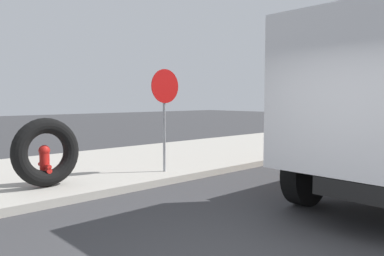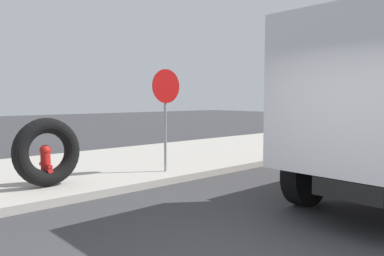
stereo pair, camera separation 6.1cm
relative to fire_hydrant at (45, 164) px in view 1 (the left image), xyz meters
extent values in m
cube|color=#ADA89E|center=(-0.04, 1.44, -0.49)|extent=(36.00, 5.00, 0.15)
cylinder|color=red|center=(0.00, 0.01, -0.11)|extent=(0.18, 0.18, 0.62)
sphere|color=red|center=(0.00, 0.01, 0.26)|extent=(0.21, 0.21, 0.21)
cylinder|color=red|center=(0.00, -0.16, -0.03)|extent=(0.08, 0.15, 0.08)
cylinder|color=red|center=(0.00, 0.17, -0.03)|extent=(0.08, 0.15, 0.08)
cylinder|color=red|center=(0.00, -0.16, -0.11)|extent=(0.10, 0.15, 0.10)
torus|color=black|center=(0.00, -0.09, 0.24)|extent=(1.31, 0.43, 1.31)
cylinder|color=gray|center=(2.55, -0.44, 0.74)|extent=(0.06, 0.06, 2.32)
cylinder|color=red|center=(2.55, -0.48, 1.52)|extent=(0.76, 0.02, 0.76)
cube|color=silver|center=(2.77, -5.03, 1.33)|extent=(2.01, 2.51, 2.20)
cylinder|color=black|center=(2.97, -3.78, -0.02)|extent=(1.10, 0.30, 1.10)
camera|label=1|loc=(-2.71, -7.08, 1.24)|focal=35.01mm
camera|label=2|loc=(-2.66, -7.12, 1.24)|focal=35.01mm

